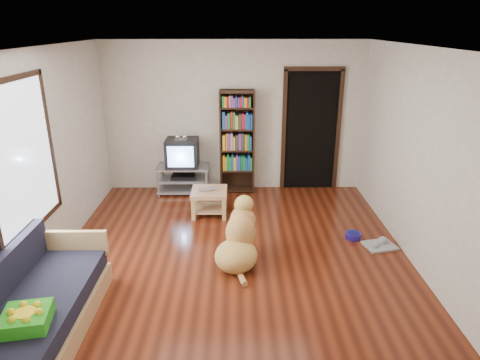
{
  "coord_description": "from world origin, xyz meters",
  "views": [
    {
      "loc": [
        0.04,
        -4.86,
        2.84
      ],
      "look_at": [
        0.09,
        0.43,
        0.9
      ],
      "focal_mm": 32.0,
      "sensor_mm": 36.0,
      "label": 1
    }
  ],
  "objects_px": {
    "laptop": "(209,190)",
    "bookshelf": "(237,137)",
    "dog_bowl": "(353,235)",
    "dog": "(239,240)",
    "grey_rag": "(380,246)",
    "coffee_table": "(209,197)",
    "green_cushion": "(26,319)",
    "tv_stand": "(184,178)",
    "sofa": "(40,307)",
    "crt_tv": "(182,152)"
  },
  "relations": [
    {
      "from": "laptop",
      "to": "bookshelf",
      "type": "xyz_separation_m",
      "value": [
        0.44,
        1.04,
        0.59
      ]
    },
    {
      "from": "dog_bowl",
      "to": "laptop",
      "type": "bearing_deg",
      "value": 158.65
    },
    {
      "from": "dog_bowl",
      "to": "dog",
      "type": "relative_size",
      "value": 0.21
    },
    {
      "from": "bookshelf",
      "to": "grey_rag",
      "type": "bearing_deg",
      "value": -47.45
    },
    {
      "from": "grey_rag",
      "to": "dog",
      "type": "xyz_separation_m",
      "value": [
        -1.9,
        -0.37,
        0.29
      ]
    },
    {
      "from": "dog_bowl",
      "to": "coffee_table",
      "type": "xyz_separation_m",
      "value": [
        -2.06,
        0.84,
        0.24
      ]
    },
    {
      "from": "green_cushion",
      "to": "tv_stand",
      "type": "relative_size",
      "value": 0.42
    },
    {
      "from": "sofa",
      "to": "dog",
      "type": "distance_m",
      "value": 2.32
    },
    {
      "from": "crt_tv",
      "to": "dog",
      "type": "height_order",
      "value": "crt_tv"
    },
    {
      "from": "green_cushion",
      "to": "dog_bowl",
      "type": "relative_size",
      "value": 1.73
    },
    {
      "from": "tv_stand",
      "to": "crt_tv",
      "type": "height_order",
      "value": "crt_tv"
    },
    {
      "from": "tv_stand",
      "to": "bookshelf",
      "type": "relative_size",
      "value": 0.5
    },
    {
      "from": "green_cushion",
      "to": "coffee_table",
      "type": "bearing_deg",
      "value": 56.7
    },
    {
      "from": "bookshelf",
      "to": "dog",
      "type": "bearing_deg",
      "value": -89.47
    },
    {
      "from": "tv_stand",
      "to": "sofa",
      "type": "xyz_separation_m",
      "value": [
        -0.97,
        -3.63,
        -0.01
      ]
    },
    {
      "from": "crt_tv",
      "to": "bookshelf",
      "type": "height_order",
      "value": "bookshelf"
    },
    {
      "from": "grey_rag",
      "to": "sofa",
      "type": "relative_size",
      "value": 0.22
    },
    {
      "from": "dog_bowl",
      "to": "bookshelf",
      "type": "xyz_separation_m",
      "value": [
        -1.63,
        1.85,
        0.96
      ]
    },
    {
      "from": "grey_rag",
      "to": "dog",
      "type": "bearing_deg",
      "value": -169.12
    },
    {
      "from": "grey_rag",
      "to": "sofa",
      "type": "bearing_deg",
      "value": -157.12
    },
    {
      "from": "dog_bowl",
      "to": "crt_tv",
      "type": "relative_size",
      "value": 0.38
    },
    {
      "from": "dog_bowl",
      "to": "bookshelf",
      "type": "height_order",
      "value": "bookshelf"
    },
    {
      "from": "crt_tv",
      "to": "grey_rag",
      "type": "bearing_deg",
      "value": -35.18
    },
    {
      "from": "laptop",
      "to": "sofa",
      "type": "height_order",
      "value": "sofa"
    },
    {
      "from": "green_cushion",
      "to": "laptop",
      "type": "xyz_separation_m",
      "value": [
        1.36,
        3.15,
        -0.07
      ]
    },
    {
      "from": "laptop",
      "to": "dog_bowl",
      "type": "distance_m",
      "value": 2.25
    },
    {
      "from": "bookshelf",
      "to": "crt_tv",
      "type": "bearing_deg",
      "value": -175.68
    },
    {
      "from": "dog_bowl",
      "to": "green_cushion",
      "type": "bearing_deg",
      "value": -145.68
    },
    {
      "from": "crt_tv",
      "to": "green_cushion",
      "type": "bearing_deg",
      "value": -101.67
    },
    {
      "from": "green_cushion",
      "to": "bookshelf",
      "type": "relative_size",
      "value": 0.21
    },
    {
      "from": "sofa",
      "to": "laptop",
      "type": "bearing_deg",
      "value": 61.0
    },
    {
      "from": "tv_stand",
      "to": "dog",
      "type": "xyz_separation_m",
      "value": [
        0.97,
        -2.37,
        0.04
      ]
    },
    {
      "from": "dog",
      "to": "tv_stand",
      "type": "bearing_deg",
      "value": 112.3
    },
    {
      "from": "dog_bowl",
      "to": "tv_stand",
      "type": "bearing_deg",
      "value": 145.73
    },
    {
      "from": "crt_tv",
      "to": "bookshelf",
      "type": "relative_size",
      "value": 0.32
    },
    {
      "from": "green_cushion",
      "to": "sofa",
      "type": "distance_m",
      "value": 0.53
    },
    {
      "from": "coffee_table",
      "to": "bookshelf",
      "type": "bearing_deg",
      "value": 66.64
    },
    {
      "from": "grey_rag",
      "to": "bookshelf",
      "type": "bearing_deg",
      "value": 132.55
    },
    {
      "from": "grey_rag",
      "to": "crt_tv",
      "type": "xyz_separation_m",
      "value": [
        -2.88,
        2.03,
        0.73
      ]
    },
    {
      "from": "laptop",
      "to": "grey_rag",
      "type": "distance_m",
      "value": 2.62
    },
    {
      "from": "tv_stand",
      "to": "grey_rag",
      "type": "bearing_deg",
      "value": -34.88
    },
    {
      "from": "green_cushion",
      "to": "tv_stand",
      "type": "distance_m",
      "value": 4.19
    },
    {
      "from": "crt_tv",
      "to": "sofa",
      "type": "xyz_separation_m",
      "value": [
        -0.97,
        -3.65,
        -0.48
      ]
    },
    {
      "from": "laptop",
      "to": "tv_stand",
      "type": "xyz_separation_m",
      "value": [
        -0.51,
        0.95,
        -0.14
      ]
    },
    {
      "from": "green_cushion",
      "to": "dog_bowl",
      "type": "distance_m",
      "value": 4.17
    },
    {
      "from": "bookshelf",
      "to": "coffee_table",
      "type": "height_order",
      "value": "bookshelf"
    },
    {
      "from": "crt_tv",
      "to": "bookshelf",
      "type": "distance_m",
      "value": 0.99
    },
    {
      "from": "dog_bowl",
      "to": "grey_rag",
      "type": "distance_m",
      "value": 0.39
    },
    {
      "from": "sofa",
      "to": "dog",
      "type": "height_order",
      "value": "dog"
    },
    {
      "from": "laptop",
      "to": "coffee_table",
      "type": "bearing_deg",
      "value": 74.19
    }
  ]
}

